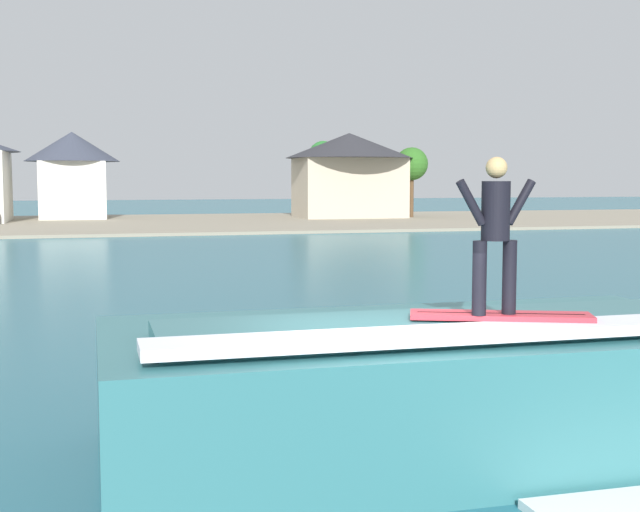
% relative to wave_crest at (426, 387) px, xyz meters
% --- Properties ---
extents(ground_plane, '(260.00, 260.00, 0.00)m').
position_rel_wave_crest_xyz_m(ground_plane, '(-0.88, -0.85, -0.82)').
color(ground_plane, '#256474').
extents(wave_crest, '(7.68, 3.64, 1.73)m').
position_rel_wave_crest_xyz_m(wave_crest, '(0.00, 0.00, 0.00)').
color(wave_crest, '#327075').
rests_on(wave_crest, ground_plane).
extents(surfboard, '(2.08, 1.19, 0.06)m').
position_rel_wave_crest_xyz_m(surfboard, '(0.62, -0.68, 0.95)').
color(surfboard, '#D8333F').
rests_on(surfboard, wave_crest).
extents(surfer, '(0.97, 0.32, 1.77)m').
position_rel_wave_crest_xyz_m(surfer, '(0.50, -0.75, 1.97)').
color(surfer, black).
rests_on(surfer, surfboard).
extents(shoreline_bank, '(120.00, 26.60, 0.19)m').
position_rel_wave_crest_xyz_m(shoreline_bank, '(-0.88, 53.69, -0.72)').
color(shoreline_bank, gray).
rests_on(shoreline_bank, ground_plane).
extents(car_far_shore, '(4.16, 2.11, 1.86)m').
position_rel_wave_crest_xyz_m(car_far_shore, '(18.86, 55.77, 0.13)').
color(car_far_shore, gray).
rests_on(car_far_shore, ground_plane).
extents(house_gabled_white, '(10.45, 10.45, 7.06)m').
position_rel_wave_crest_xyz_m(house_gabled_white, '(16.57, 57.10, 3.40)').
color(house_gabled_white, beige).
rests_on(house_gabled_white, ground_plane).
extents(house_small_cottage, '(7.44, 7.44, 7.06)m').
position_rel_wave_crest_xyz_m(house_small_cottage, '(-5.27, 61.13, 3.22)').
color(house_small_cottage, silver).
rests_on(house_small_cottage, ground_plane).
extents(tree_tall_bare, '(2.71, 2.71, 5.92)m').
position_rel_wave_crest_xyz_m(tree_tall_bare, '(21.59, 56.00, 3.68)').
color(tree_tall_bare, brown).
rests_on(tree_tall_bare, ground_plane).
extents(tree_short_bushy, '(2.51, 2.51, 6.54)m').
position_rel_wave_crest_xyz_m(tree_short_bushy, '(15.22, 60.24, 4.36)').
color(tree_short_bushy, brown).
rests_on(tree_short_bushy, ground_plane).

